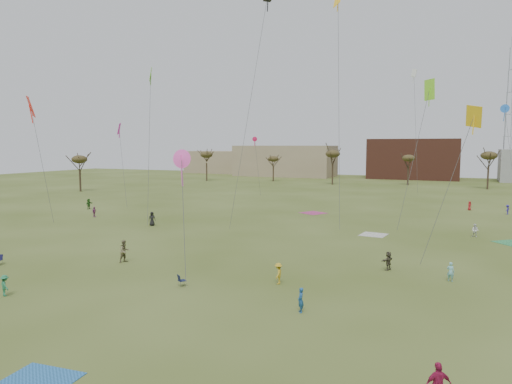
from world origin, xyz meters
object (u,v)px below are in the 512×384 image
at_px(flyer_near_center, 5,286).
at_px(flyer_near_right, 301,300).
at_px(camp_chair_center, 182,283).
at_px(radio_tower, 508,114).

xyz_separation_m(flyer_near_center, flyer_near_right, (19.07, 5.06, 0.04)).
xyz_separation_m(flyer_near_right, camp_chair_center, (-9.43, 1.55, -0.50)).
xyz_separation_m(flyer_near_center, camp_chair_center, (9.64, 6.62, -0.46)).
bearing_deg(flyer_near_center, flyer_near_right, -144.85).
height_order(flyer_near_right, camp_chair_center, flyer_near_right).
height_order(flyer_near_center, flyer_near_right, flyer_near_right).
bearing_deg(flyer_near_center, camp_chair_center, -125.26).
bearing_deg(radio_tower, flyer_near_right, -98.94).
xyz_separation_m(camp_chair_center, radio_tower, (29.64, 126.95, 18.95)).
bearing_deg(flyer_near_right, radio_tower, 138.31).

